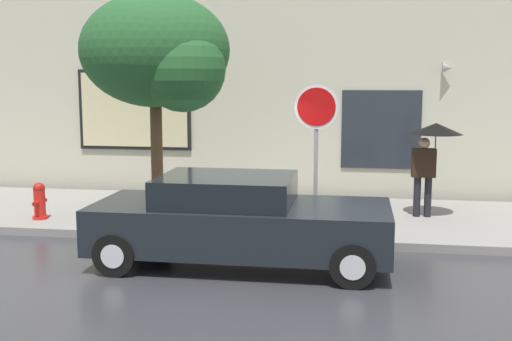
{
  "coord_description": "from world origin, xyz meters",
  "views": [
    {
      "loc": [
        2.13,
        -9.59,
        2.9
      ],
      "look_at": [
        0.3,
        1.8,
        1.2
      ],
      "focal_mm": 44.69,
      "sensor_mm": 36.0,
      "label": 1
    }
  ],
  "objects": [
    {
      "name": "parked_car",
      "position": [
        0.33,
        -0.13,
        0.7
      ],
      "size": [
        4.55,
        1.95,
        1.39
      ],
      "color": "black",
      "rests_on": "ground"
    },
    {
      "name": "ground_plane",
      "position": [
        0.0,
        0.0,
        0.0
      ],
      "size": [
        60.0,
        60.0,
        0.0
      ],
      "primitive_type": "plane",
      "color": "#333338"
    },
    {
      "name": "sidewalk",
      "position": [
        0.0,
        3.0,
        0.07
      ],
      "size": [
        20.0,
        4.0,
        0.15
      ],
      "primitive_type": "cube",
      "color": "gray",
      "rests_on": "ground"
    },
    {
      "name": "street_tree",
      "position": [
        -1.5,
        1.86,
        3.3
      ],
      "size": [
        2.81,
        2.39,
        4.29
      ],
      "color": "#4C3823",
      "rests_on": "sidewalk"
    },
    {
      "name": "fire_hydrant",
      "position": [
        -3.97,
        1.77,
        0.5
      ],
      "size": [
        0.3,
        0.44,
        0.72
      ],
      "color": "red",
      "rests_on": "sidewalk"
    },
    {
      "name": "building_facade",
      "position": [
        -0.02,
        5.5,
        3.48
      ],
      "size": [
        20.0,
        0.67,
        7.0
      ],
      "color": "beige",
      "rests_on": "ground"
    },
    {
      "name": "pedestrian_with_umbrella",
      "position": [
        3.57,
        3.17,
        1.65
      ],
      "size": [
        1.02,
        1.02,
        1.86
      ],
      "color": "black",
      "rests_on": "sidewalk"
    },
    {
      "name": "stop_sign",
      "position": [
        1.42,
        1.41,
        2.0
      ],
      "size": [
        0.76,
        0.1,
        2.62
      ],
      "color": "gray",
      "rests_on": "sidewalk"
    }
  ]
}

